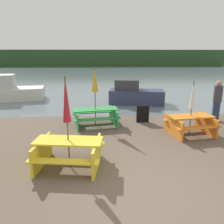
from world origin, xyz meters
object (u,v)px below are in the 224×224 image
(umbrella_white, at_px, (193,96))
(boat, at_px, (135,95))
(boat_second, at_px, (10,91))
(signboard, at_px, (143,114))
(picnic_table_orange, at_px, (190,123))
(umbrella_crimson, at_px, (66,101))
(person, at_px, (217,101))
(picnic_table_green, at_px, (95,115))
(umbrella_gold, at_px, (95,80))
(picnic_table_yellow, at_px, (69,150))

(umbrella_white, relative_size, boat, 0.59)
(boat_second, relative_size, signboard, 5.51)
(picnic_table_orange, bearing_deg, boat, 102.94)
(umbrella_crimson, distance_m, signboard, 4.91)
(picnic_table_orange, height_order, umbrella_white, umbrella_white)
(umbrella_white, distance_m, umbrella_crimson, 4.76)
(boat_second, distance_m, person, 12.30)
(picnic_table_orange, relative_size, boat, 0.53)
(picnic_table_green, relative_size, boat_second, 0.51)
(person, bearing_deg, boat, 129.85)
(boat, bearing_deg, picnic_table_orange, -67.10)
(boat, distance_m, person, 4.88)
(person, height_order, signboard, person)
(picnic_table_green, relative_size, umbrella_white, 1.03)
(umbrella_gold, xyz_separation_m, boat_second, (-5.68, 5.62, -1.31))
(signboard, bearing_deg, person, 0.73)
(picnic_table_orange, bearing_deg, signboard, 132.31)
(picnic_table_orange, height_order, signboard, signboard)
(picnic_table_yellow, distance_m, boat_second, 10.41)
(picnic_table_green, xyz_separation_m, boat, (2.32, 4.10, 0.11))
(picnic_table_yellow, distance_m, umbrella_crimson, 1.34)
(umbrella_crimson, height_order, boat, umbrella_crimson)
(umbrella_gold, bearing_deg, umbrella_crimson, -100.53)
(umbrella_gold, bearing_deg, boat, 60.49)
(picnic_table_green, bearing_deg, umbrella_gold, -75.96)
(picnic_table_green, bearing_deg, picnic_table_orange, -19.99)
(picnic_table_yellow, height_order, umbrella_white, umbrella_white)
(umbrella_white, relative_size, signboard, 2.70)
(picnic_table_green, height_order, signboard, signboard)
(picnic_table_green, height_order, umbrella_gold, umbrella_gold)
(picnic_table_orange, height_order, umbrella_crimson, umbrella_crimson)
(picnic_table_orange, xyz_separation_m, boat_second, (-9.24, 6.91, 0.17))
(picnic_table_yellow, xyz_separation_m, signboard, (2.74, 3.82, -0.08))
(picnic_table_orange, xyz_separation_m, person, (1.87, 1.66, 0.47))
(picnic_table_green, bearing_deg, umbrella_crimson, -100.53)
(picnic_table_orange, bearing_deg, person, 41.58)
(picnic_table_green, height_order, umbrella_white, umbrella_white)
(picnic_table_yellow, distance_m, umbrella_white, 4.86)
(picnic_table_orange, xyz_separation_m, umbrella_gold, (-3.56, 1.30, 1.47))
(picnic_table_green, relative_size, signboard, 2.78)
(boat_second, bearing_deg, signboard, -43.66)
(umbrella_white, distance_m, signboard, 2.46)
(boat, height_order, boat_second, boat_second)
(picnic_table_green, distance_m, person, 5.47)
(umbrella_white, height_order, boat_second, umbrella_white)
(picnic_table_yellow, bearing_deg, person, 32.40)
(picnic_table_green, bearing_deg, person, 3.87)
(picnic_table_yellow, xyz_separation_m, picnic_table_orange, (4.21, 2.20, -0.01))
(umbrella_gold, height_order, person, umbrella_gold)
(umbrella_white, bearing_deg, umbrella_crimson, -152.43)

